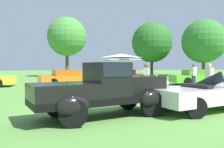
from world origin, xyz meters
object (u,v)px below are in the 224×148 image
spectator_between_cars (209,78)px  feature_pickup_truck (104,89)px  neighbor_convertible (206,94)px  spectator_near_truck (194,75)px  canopy_tent_left_field (122,57)px  show_car_orange (68,78)px  show_car_burgundy (124,77)px  spectator_far_side (146,79)px  show_car_lime (199,77)px

spectator_between_cars → feature_pickup_truck: bearing=-148.0°
neighbor_convertible → spectator_between_cars: (2.36, 3.43, 0.34)m
spectator_near_truck → canopy_tent_left_field: canopy_tent_left_field is taller
show_car_orange → spectator_near_truck: spectator_near_truck is taller
show_car_burgundy → spectator_far_side: size_ratio=2.84×
show_car_lime → canopy_tent_left_field: (-5.27, 5.25, 1.82)m
canopy_tent_left_field → show_car_burgundy: bearing=-99.3°
spectator_near_truck → spectator_far_side: same height
spectator_near_truck → neighbor_convertible: bearing=-116.9°
show_car_orange → show_car_burgundy: size_ratio=0.99×
show_car_burgundy → spectator_far_side: spectator_far_side is taller
show_car_orange → canopy_tent_left_field: bearing=39.3°
spectator_between_cars → show_car_lime: bearing=63.0°
feature_pickup_truck → neighbor_convertible: bearing=5.9°
show_car_burgundy → show_car_orange: bearing=-172.8°
feature_pickup_truck → spectator_near_truck: 10.79m
neighbor_convertible → spectator_near_truck: size_ratio=2.66×
feature_pickup_truck → show_car_lime: 13.89m
neighbor_convertible → spectator_far_side: size_ratio=2.66×
canopy_tent_left_field → spectator_far_side: bearing=-96.5°
spectator_near_truck → spectator_far_side: 5.88m
show_car_orange → canopy_tent_left_field: canopy_tent_left_field is taller
spectator_between_cars → show_car_burgundy: bearing=108.1°
feature_pickup_truck → neighbor_convertible: 3.79m
neighbor_convertible → show_car_orange: 11.87m
neighbor_convertible → spectator_between_cars: spectator_between_cars is taller
show_car_burgundy → spectator_between_cars: (2.61, -7.98, 0.31)m
feature_pickup_truck → canopy_tent_left_field: canopy_tent_left_field is taller
spectator_near_truck → canopy_tent_left_field: bearing=113.6°
show_car_lime → spectator_near_truck: spectator_near_truck is taller
feature_pickup_truck → spectator_between_cars: size_ratio=2.73×
show_car_lime → canopy_tent_left_field: size_ratio=1.48×
show_car_orange → spectator_far_side: (3.93, -7.02, 0.31)m
neighbor_convertible → spectator_near_truck: bearing=63.1°
show_car_burgundy → spectator_between_cars: spectator_between_cars is taller
show_car_lime → spectator_between_cars: bearing=-117.0°
show_car_orange → show_car_burgundy: (4.62, 0.59, 0.00)m
show_car_burgundy → spectator_far_side: bearing=-95.2°
feature_pickup_truck → show_car_lime: bearing=47.5°
show_car_orange → spectator_between_cars: bearing=-45.6°
show_car_burgundy → show_car_lime: size_ratio=1.03×
neighbor_convertible → show_car_lime: size_ratio=0.96×
neighbor_convertible → feature_pickup_truck: bearing=-174.1°
feature_pickup_truck → spectator_near_truck: feature_pickup_truck is taller
show_car_lime → spectator_far_side: 8.93m
feature_pickup_truck → show_car_orange: size_ratio=0.98×
neighbor_convertible → show_car_lime: neighbor_convertible is taller
neighbor_convertible → show_car_burgundy: (-0.25, 11.41, 0.02)m
show_car_orange → canopy_tent_left_field: 6.99m
show_car_burgundy → spectator_near_truck: (3.98, -4.05, 0.31)m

